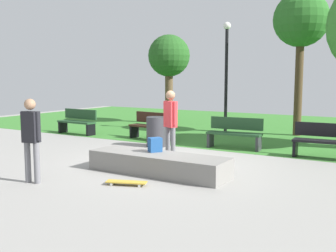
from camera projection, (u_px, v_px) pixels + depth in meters
ground_plane at (169, 162)px, 10.04m from camera, size 28.00×28.00×0.00m
grass_lawn at (268, 127)px, 16.82m from camera, size 26.60×11.98×0.01m
concrete_ledge at (158, 164)px, 8.79m from camera, size 3.18×0.91×0.44m
backpack_on_ledge at (155, 145)px, 8.98m from camera, size 0.32×0.34×0.32m
skater_performing_trick at (31, 134)px, 7.93m from camera, size 0.42×0.26×1.69m
skater_watching at (170, 120)px, 10.01m from camera, size 0.40×0.31×1.77m
skateboard_by_ledge at (126, 182)px, 7.85m from camera, size 0.82×0.47×0.08m
park_bench_far_right at (325, 140)px, 10.40m from camera, size 1.63×0.57×0.91m
park_bench_near_lamppost at (152, 125)px, 13.57m from camera, size 1.65×0.66×0.91m
park_bench_far_left at (235, 132)px, 11.84m from camera, size 1.63×0.57×0.91m
park_bench_by_oak at (78, 121)px, 14.89m from camera, size 1.62×0.54×0.91m
tree_leaning_ash at (169, 57)px, 18.08m from camera, size 1.88×1.88×4.00m
tree_broad_elm at (301, 22)px, 14.08m from camera, size 1.94×1.94×5.09m
lamp_post at (226, 66)px, 15.15m from camera, size 0.28×0.28×4.14m
trash_bin at (156, 132)px, 12.19m from camera, size 0.59×0.59×0.91m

